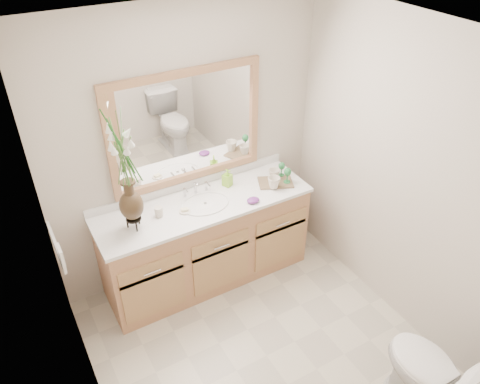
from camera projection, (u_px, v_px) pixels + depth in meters
floor at (266, 356)px, 3.62m from camera, size 2.60×2.60×0.00m
ceiling at (282, 46)px, 2.27m from camera, size 2.40×2.60×0.02m
wall_back at (187, 149)px, 3.88m from camera, size 2.40×0.02×2.40m
wall_left at (81, 309)px, 2.46m from camera, size 0.02×2.60×2.40m
wall_right at (409, 184)px, 3.44m from camera, size 0.02×2.60×2.40m
vanity at (206, 242)px, 4.13m from camera, size 1.80×0.55×0.80m
counter at (204, 204)px, 3.89m from camera, size 1.84×0.57×0.03m
sink at (205, 209)px, 3.90m from camera, size 0.38×0.34×0.23m
mirror at (187, 128)px, 3.75m from camera, size 1.32×0.04×0.97m
switch_plate at (61, 255)px, 3.13m from camera, size 0.02×0.12×0.12m
toilet at (435, 379)px, 3.05m from camera, size 0.42×0.75×0.74m
flower_vase at (124, 161)px, 3.28m from camera, size 0.21×0.21×0.88m
tumbler at (159, 212)px, 3.71m from camera, size 0.06×0.06×0.08m
soap_dish at (185, 211)px, 3.77m from camera, size 0.09×0.09×0.03m
soap_bottle at (227, 178)px, 4.06m from camera, size 0.09×0.09×0.14m
purple_dish at (253, 200)px, 3.88m from camera, size 0.11×0.09×0.04m
tray at (275, 182)px, 4.13m from camera, size 0.35×0.30×0.01m
mug_left at (274, 182)px, 4.02m from camera, size 0.14×0.14×0.11m
mug_right at (274, 174)px, 4.14m from camera, size 0.13×0.13×0.10m
goblet_front at (288, 173)px, 4.06m from camera, size 0.06×0.06×0.14m
goblet_back at (282, 167)px, 4.16m from camera, size 0.06×0.06×0.13m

